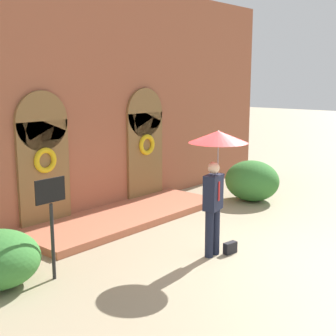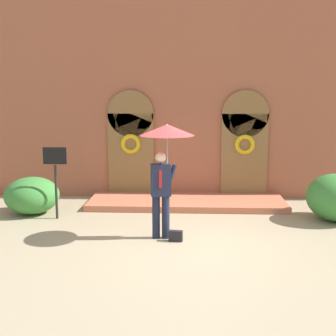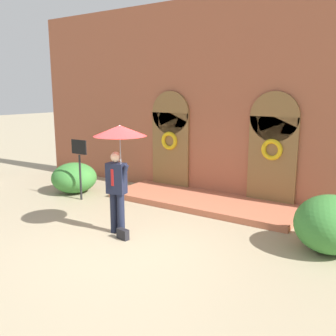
{
  "view_description": "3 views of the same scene",
  "coord_description": "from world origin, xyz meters",
  "px_view_note": "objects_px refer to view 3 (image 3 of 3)",
  "views": [
    {
      "loc": [
        -7.4,
        -4.7,
        3.31
      ],
      "look_at": [
        -0.05,
        1.66,
        1.43
      ],
      "focal_mm": 50.0,
      "sensor_mm": 36.0,
      "label": 1
    },
    {
      "loc": [
        0.09,
        -9.19,
        3.02
      ],
      "look_at": [
        -0.43,
        1.4,
        1.27
      ],
      "focal_mm": 50.0,
      "sensor_mm": 36.0,
      "label": 2
    },
    {
      "loc": [
        4.68,
        -5.66,
        3.04
      ],
      "look_at": [
        -0.16,
        1.61,
        1.25
      ],
      "focal_mm": 40.0,
      "sensor_mm": 36.0,
      "label": 3
    }
  ],
  "objects_px": {
    "person_with_umbrella": "(119,147)",
    "handbag": "(123,234)",
    "sign_post": "(80,160)",
    "shrub_left": "(74,178)",
    "shrub_right": "(331,224)"
  },
  "relations": [
    {
      "from": "person_with_umbrella",
      "to": "sign_post",
      "type": "distance_m",
      "value": 3.11
    },
    {
      "from": "person_with_umbrella",
      "to": "sign_post",
      "type": "relative_size",
      "value": 1.37
    },
    {
      "from": "handbag",
      "to": "sign_post",
      "type": "bearing_deg",
      "value": 160.85
    },
    {
      "from": "person_with_umbrella",
      "to": "handbag",
      "type": "distance_m",
      "value": 1.83
    },
    {
      "from": "person_with_umbrella",
      "to": "shrub_left",
      "type": "bearing_deg",
      "value": 151.97
    },
    {
      "from": "handbag",
      "to": "sign_post",
      "type": "height_order",
      "value": "sign_post"
    },
    {
      "from": "shrub_right",
      "to": "sign_post",
      "type": "bearing_deg",
      "value": -178.54
    },
    {
      "from": "person_with_umbrella",
      "to": "shrub_right",
      "type": "height_order",
      "value": "person_with_umbrella"
    },
    {
      "from": "handbag",
      "to": "shrub_left",
      "type": "distance_m",
      "value": 4.19
    },
    {
      "from": "sign_post",
      "to": "shrub_left",
      "type": "distance_m",
      "value": 1.12
    },
    {
      "from": "handbag",
      "to": "shrub_left",
      "type": "relative_size",
      "value": 0.21
    },
    {
      "from": "person_with_umbrella",
      "to": "handbag",
      "type": "relative_size",
      "value": 8.44
    },
    {
      "from": "handbag",
      "to": "shrub_right",
      "type": "relative_size",
      "value": 0.19
    },
    {
      "from": "shrub_right",
      "to": "shrub_left",
      "type": "bearing_deg",
      "value": 177.87
    },
    {
      "from": "shrub_left",
      "to": "shrub_right",
      "type": "bearing_deg",
      "value": -2.13
    }
  ]
}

